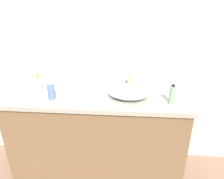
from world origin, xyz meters
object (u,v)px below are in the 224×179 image
at_px(tissue_box, 73,84).
at_px(perfume_bottle, 172,95).
at_px(sink_basin, 129,92).
at_px(candle_jar, 84,95).
at_px(lotion_bottle, 51,91).
at_px(soap_dispenser, 38,84).

bearing_deg(tissue_box, perfume_bottle, -12.36).
xyz_separation_m(sink_basin, perfume_bottle, (0.37, -0.08, 0.02)).
xyz_separation_m(perfume_bottle, tissue_box, (-0.92, 0.20, -0.01)).
distance_m(perfume_bottle, candle_jar, 0.79).
height_order(lotion_bottle, perfume_bottle, perfume_bottle).
xyz_separation_m(sink_basin, tissue_box, (-0.55, 0.12, 0.01)).
height_order(sink_basin, candle_jar, sink_basin).
distance_m(soap_dispenser, lotion_bottle, 0.25).
relative_size(sink_basin, candle_jar, 6.41).
relative_size(lotion_bottle, perfume_bottle, 0.95).
bearing_deg(sink_basin, soap_dispenser, 174.00).
relative_size(sink_basin, tissue_box, 2.31).
xyz_separation_m(lotion_bottle, tissue_box, (0.15, 0.19, -0.01)).
bearing_deg(lotion_bottle, tissue_box, 52.38).
bearing_deg(perfume_bottle, candle_jar, 175.40).
bearing_deg(tissue_box, soap_dispenser, -175.67).
distance_m(lotion_bottle, perfume_bottle, 1.07).
height_order(soap_dispenser, candle_jar, soap_dispenser).
bearing_deg(sink_basin, candle_jar, -177.33).
relative_size(lotion_bottle, candle_jar, 2.85).
distance_m(soap_dispenser, candle_jar, 0.49).
bearing_deg(lotion_bottle, soap_dispenser, 138.45).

